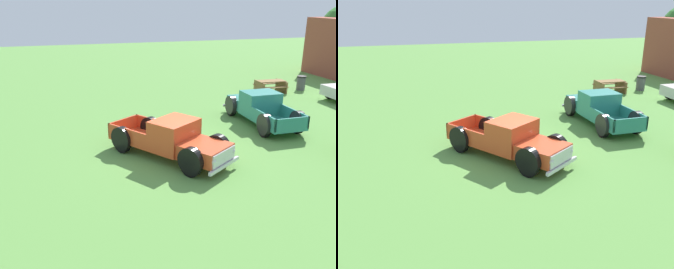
{
  "view_description": "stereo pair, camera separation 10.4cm",
  "coord_description": "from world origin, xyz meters",
  "views": [
    {
      "loc": [
        12.82,
        -4.05,
        5.72
      ],
      "look_at": [
        0.12,
        -0.3,
        0.9
      ],
      "focal_mm": 39.66,
      "sensor_mm": 36.0,
      "label": 1
    },
    {
      "loc": [
        12.85,
        -3.95,
        5.72
      ],
      "look_at": [
        0.12,
        -0.3,
        0.9
      ],
      "focal_mm": 39.66,
      "sensor_mm": 36.0,
      "label": 2
    }
  ],
  "objects": [
    {
      "name": "ground_plane",
      "position": [
        0.0,
        0.0,
        0.0
      ],
      "size": [
        80.0,
        80.0,
        0.0
      ],
      "primitive_type": "plane",
      "color": "#5B9342"
    },
    {
      "name": "pickup_truck_foreground",
      "position": [
        0.42,
        -0.09,
        0.73
      ],
      "size": [
        5.16,
        4.27,
        1.54
      ],
      "color": "#D14723",
      "rests_on": "ground_plane"
    },
    {
      "name": "pickup_truck_behind_right",
      "position": [
        -2.78,
        5.23,
        0.73
      ],
      "size": [
        5.02,
        1.97,
        1.53
      ],
      "color": "#2D8475",
      "rests_on": "ground_plane"
    },
    {
      "name": "picnic_table",
      "position": [
        -8.15,
        9.13,
        0.49
      ],
      "size": [
        1.56,
        1.86,
        0.78
      ],
      "color": "olive",
      "rests_on": "ground_plane"
    },
    {
      "name": "trash_can",
      "position": [
        -8.16,
        11.45,
        0.48
      ],
      "size": [
        0.59,
        0.59,
        0.95
      ],
      "color": "#4C4C51",
      "rests_on": "ground_plane"
    }
  ]
}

